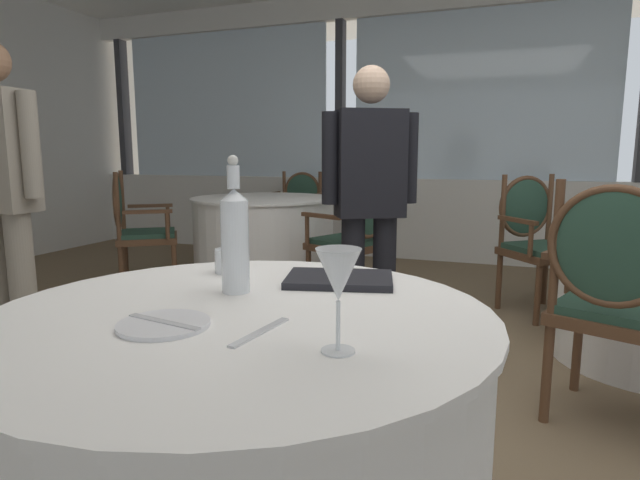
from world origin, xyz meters
TOP-DOWN VIEW (x-y plane):
  - ground_plane at (0.00, 0.00)m, footprint 12.17×12.17m
  - window_wall_far at (-0.00, 3.51)m, footprint 9.22×0.14m
  - foreground_table at (-0.24, -0.98)m, footprint 1.18×1.18m
  - side_plate at (-0.34, -1.13)m, footprint 0.20×0.20m
  - butter_knife at (-0.34, -1.13)m, footprint 0.20×0.05m
  - dinner_fork at (-0.13, -1.10)m, footprint 0.04×0.20m
  - water_bottle at (-0.33, -0.83)m, footprint 0.07×0.07m
  - wine_glass at (0.06, -1.14)m, footprint 0.08×0.08m
  - water_tumbler at (-0.47, -0.63)m, footprint 0.08×0.08m
  - menu_book at (-0.11, -0.64)m, footprint 0.34×0.27m
  - dining_chair_0_1 at (0.52, 1.89)m, footprint 0.66×0.65m
  - dining_chair_0_2 at (0.75, 0.23)m, footprint 0.64×0.60m
  - background_table_1 at (-1.65, 2.03)m, footprint 1.24×1.24m
  - dining_chair_1_0 at (-2.51, 1.42)m, footprint 0.64×0.66m
  - dining_chair_1_1 at (-0.70, 1.59)m, footprint 0.61×0.64m
  - dining_chair_1_2 at (-1.75, 3.07)m, footprint 0.57×0.51m
  - diner_person_0 at (-2.11, -0.07)m, footprint 0.53×0.21m
  - diner_person_1 at (-0.38, 0.75)m, footprint 0.47×0.35m

SIDE VIEW (x-z plane):
  - ground_plane at x=0.00m, z-range 0.00..0.00m
  - foreground_table at x=-0.24m, z-range 0.00..0.74m
  - background_table_1 at x=-1.65m, z-range 0.00..0.74m
  - dining_chair_1_1 at x=-0.70m, z-range 0.08..1.02m
  - dining_chair_1_2 at x=-1.75m, z-range 0.09..1.02m
  - dining_chair_0_1 at x=0.52m, z-range 0.08..1.04m
  - dining_chair_1_0 at x=-2.51m, z-range 0.07..1.04m
  - dining_chair_0_2 at x=0.75m, z-range 0.08..1.09m
  - dinner_fork at x=-0.13m, z-range 0.74..0.74m
  - side_plate at x=-0.34m, z-range 0.74..0.75m
  - menu_book at x=-0.11m, z-range 0.74..0.76m
  - butter_knife at x=-0.34m, z-range 0.74..0.75m
  - water_tumbler at x=-0.47m, z-range 0.74..0.81m
  - wine_glass at x=0.06m, z-range 0.78..0.98m
  - diner_person_1 at x=-0.38m, z-range 0.10..1.66m
  - water_bottle at x=-0.33m, z-range 0.70..1.06m
  - diner_person_0 at x=-2.11m, z-range 0.11..1.77m
  - window_wall_far at x=0.00m, z-range -0.27..2.48m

